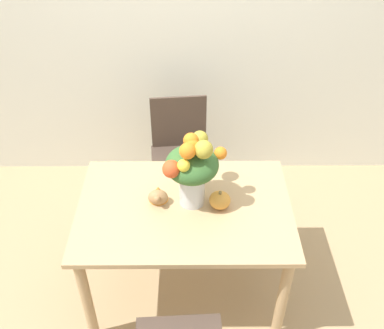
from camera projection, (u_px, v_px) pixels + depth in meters
name	position (u px, v px, depth m)	size (l,w,h in m)	color
ground_plane	(186.00, 287.00, 2.94)	(12.00, 12.00, 0.00)	tan
wall_back	(185.00, 12.00, 3.11)	(8.00, 0.06, 2.70)	silver
dining_table	(185.00, 220.00, 2.55)	(1.19, 0.81, 0.73)	tan
flower_vase	(192.00, 168.00, 2.36)	(0.34, 0.35, 0.46)	silver
pumpkin	(220.00, 200.00, 2.45)	(0.12, 0.12, 0.11)	gold
turkey_figurine	(158.00, 195.00, 2.49)	(0.11, 0.15, 0.09)	#A87A4C
dining_chair_near_window	(181.00, 156.00, 3.26)	(0.46, 0.46, 0.89)	#47382D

